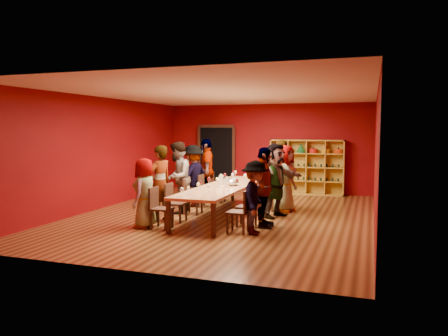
{
  "coord_description": "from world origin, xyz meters",
  "views": [
    {
      "loc": [
        3.41,
        -10.13,
        2.12
      ],
      "look_at": [
        -0.15,
        0.38,
        1.15
      ],
      "focal_mm": 35.0,
      "sensor_mm": 36.0,
      "label": 1
    }
  ],
  "objects": [
    {
      "name": "chair_person_right_0",
      "position": [
        0.91,
        -1.64,
        0.5
      ],
      "size": [
        0.42,
        0.42,
        0.89
      ],
      "color": "black",
      "rests_on": "ground"
    },
    {
      "name": "wine_glass_7",
      "position": [
        0.35,
        1.69,
        0.89
      ],
      "size": [
        0.08,
        0.08,
        0.19
      ],
      "color": "silver",
      "rests_on": "tasting_table"
    },
    {
      "name": "person_left_4",
      "position": [
        -1.17,
        1.77,
        0.93
      ],
      "size": [
        0.86,
        1.2,
        1.86
      ],
      "primitive_type": "imported",
      "rotation": [
        0.0,
        0.0,
        -1.2
      ],
      "color": "#5584B0",
      "rests_on": "ground"
    },
    {
      "name": "carafe_a",
      "position": [
        -0.15,
        0.11,
        0.87
      ],
      "size": [
        0.13,
        0.13,
        0.27
      ],
      "color": "silver",
      "rests_on": "tasting_table"
    },
    {
      "name": "carafe_b",
      "position": [
        0.14,
        -0.27,
        0.87
      ],
      "size": [
        0.12,
        0.12,
        0.26
      ],
      "color": "silver",
      "rests_on": "tasting_table"
    },
    {
      "name": "chair_person_left_2",
      "position": [
        -0.91,
        -0.06,
        0.5
      ],
      "size": [
        0.42,
        0.42,
        0.89
      ],
      "color": "black",
      "rests_on": "ground"
    },
    {
      "name": "wine_glass_13",
      "position": [
        -0.26,
        0.16,
        0.88
      ],
      "size": [
        0.07,
        0.07,
        0.18
      ],
      "color": "silver",
      "rests_on": "tasting_table"
    },
    {
      "name": "person_left_3",
      "position": [
        -1.26,
        0.96,
        0.85
      ],
      "size": [
        0.7,
        1.18,
        1.71
      ],
      "primitive_type": "imported",
      "rotation": [
        0.0,
        0.0,
        -1.81
      ],
      "color": "#4B4B50",
      "rests_on": "ground"
    },
    {
      "name": "wine_glass_5",
      "position": [
        0.26,
        0.88,
        0.91
      ],
      "size": [
        0.09,
        0.09,
        0.22
      ],
      "color": "silver",
      "rests_on": "tasting_table"
    },
    {
      "name": "doorway",
      "position": [
        -1.8,
        4.43,
        1.12
      ],
      "size": [
        1.4,
        0.17,
        2.3
      ],
      "color": "black",
      "rests_on": "ground"
    },
    {
      "name": "chair_person_right_3",
      "position": [
        0.91,
        1.02,
        0.5
      ],
      "size": [
        0.42,
        0.42,
        0.89
      ],
      "color": "black",
      "rests_on": "ground"
    },
    {
      "name": "chair_person_left_1",
      "position": [
        -0.91,
        -1.06,
        0.5
      ],
      "size": [
        0.42,
        0.42,
        0.89
      ],
      "color": "black",
      "rests_on": "ground"
    },
    {
      "name": "chair_person_left_4",
      "position": [
        -0.91,
        1.77,
        0.5
      ],
      "size": [
        0.42,
        0.42,
        0.89
      ],
      "color": "black",
      "rests_on": "ground"
    },
    {
      "name": "wine_glass_1",
      "position": [
        -0.3,
        1.64,
        0.91
      ],
      "size": [
        0.09,
        0.09,
        0.22
      ],
      "color": "silver",
      "rests_on": "tasting_table"
    },
    {
      "name": "person_right_0",
      "position": [
        1.2,
        -1.64,
        0.75
      ],
      "size": [
        0.51,
        1.01,
        1.51
      ],
      "primitive_type": "imported",
      "rotation": [
        0.0,
        0.0,
        1.69
      ],
      "color": "#141938",
      "rests_on": "ground"
    },
    {
      "name": "wine_glass_6",
      "position": [
        -0.31,
        -0.99,
        0.88
      ],
      "size": [
        0.07,
        0.07,
        0.18
      ],
      "color": "silver",
      "rests_on": "tasting_table"
    },
    {
      "name": "wine_glass_3",
      "position": [
        -0.33,
        0.74,
        0.89
      ],
      "size": [
        0.08,
        0.08,
        0.19
      ],
      "color": "silver",
      "rests_on": "tasting_table"
    },
    {
      "name": "wine_glass_17",
      "position": [
        -0.04,
        -0.36,
        0.91
      ],
      "size": [
        0.09,
        0.09,
        0.22
      ],
      "color": "silver",
      "rests_on": "tasting_table"
    },
    {
      "name": "person_left_0",
      "position": [
        -1.24,
        -1.8,
        0.76
      ],
      "size": [
        0.45,
        0.76,
        1.51
      ],
      "primitive_type": "imported",
      "rotation": [
        0.0,
        0.0,
        -1.5
      ],
      "color": "#4C4C51",
      "rests_on": "ground"
    },
    {
      "name": "chair_person_right_1",
      "position": [
        0.91,
        -0.98,
        0.5
      ],
      "size": [
        0.42,
        0.42,
        0.89
      ],
      "color": "black",
      "rests_on": "ground"
    },
    {
      "name": "wine_glass_8",
      "position": [
        0.29,
        0.06,
        0.88
      ],
      "size": [
        0.07,
        0.07,
        0.18
      ],
      "color": "silver",
      "rests_on": "tasting_table"
    },
    {
      "name": "wine_glass_9",
      "position": [
        -0.37,
        -0.16,
        0.91
      ],
      "size": [
        0.09,
        0.09,
        0.22
      ],
      "color": "silver",
      "rests_on": "tasting_table"
    },
    {
      "name": "shelving_unit",
      "position": [
        1.4,
        4.32,
        0.98
      ],
      "size": [
        2.4,
        0.4,
        1.8
      ],
      "color": "gold",
      "rests_on": "ground"
    },
    {
      "name": "wine_glass_16",
      "position": [
        -0.34,
        -0.8,
        0.9
      ],
      "size": [
        0.08,
        0.08,
        0.2
      ],
      "color": "silver",
      "rests_on": "tasting_table"
    },
    {
      "name": "person_left_1",
      "position": [
        -1.24,
        -1.06,
        0.88
      ],
      "size": [
        0.67,
        0.77,
        1.77
      ],
      "primitive_type": "imported",
      "rotation": [
        0.0,
        0.0,
        -1.93
      ],
      "color": "silver",
      "rests_on": "ground"
    },
    {
      "name": "chair_person_right_2",
      "position": [
        0.91,
        0.22,
        0.5
      ],
      "size": [
        0.42,
        0.42,
        0.89
      ],
      "color": "black",
      "rests_on": "ground"
    },
    {
      "name": "tasting_table",
      "position": [
        0.0,
        0.0,
        0.7
      ],
      "size": [
        1.1,
        4.5,
        0.75
      ],
      "color": "tan",
      "rests_on": "ground"
    },
    {
      "name": "wine_glass_4",
      "position": [
        0.04,
        -1.26,
        0.88
      ],
      "size": [
        0.07,
        0.07,
        0.18
      ],
      "color": "silver",
      "rests_on": "tasting_table"
    },
    {
      "name": "wine_glass_2",
      "position": [
        -0.34,
        0.99,
        0.9
      ],
      "size": [
        0.08,
        0.08,
        0.21
      ],
      "color": "silver",
      "rests_on": "tasting_table"
    },
    {
      "name": "chair_person_left_0",
      "position": [
        -0.91,
        -1.8,
        0.5
      ],
      "size": [
        0.42,
        0.42,
        0.89
      ],
      "color": "black",
      "rests_on": "ground"
    },
    {
      "name": "wine_glass_11",
      "position": [
        -0.31,
        1.87,
        0.89
      ],
      "size": [
        0.08,
        0.08,
        0.2
      ],
      "color": "silver",
      "rests_on": "tasting_table"
    },
    {
      "name": "person_right_4",
      "position": [
        1.16,
        1.56,
        0.93
      ],
      "size": [
        0.66,
        0.78,
        1.85
      ],
      "primitive_type": "imported",
      "rotation": [
        0.0,
        0.0,
        1.29
      ],
      "color": "#5988B7",
      "rests_on": "ground"
    },
    {
      "name": "chair_person_right_4",
      "position": [
        0.91,
        1.56,
        0.5
      ],
      "size": [
        0.42,
        0.42,
        0.89
      ],
      "color": "black",
      "rests_on": "ground"
    },
    {
      "name": "person_right_1",
      "position": [
        1.21,
        -0.98,
        0.87
      ],
      "size": [
        0.51,
        1.05,
        1.75
      ],
      "primitive_type": "imported",
      "rotation": [
        0.0,
        0.0,
        1.61
      ],
      "color": "white",
      "rests_on": "ground"
    },
    {
      "name": "person_right_2",
      "position": [
        1.21,
        0.22,
        0.9
      ],
      "size": [
        1.1,
        1.73,
        1.81
      ],
      "primitive_type": "imported",
      "rotation": [
        0.0,
        0.0,
        1.17
      ],
      "color": "silver",
      "rests_on": "ground"
    },
    {
      "name": "wine_bottle",
      "position": [
        0.24,
        1.66,
        0.87
      ],
      "size": [
        0.08,
        0.08,
        0.32
      ],
      "color": "#123215",
      "rests_on": "tasting_table"
    },
    {
      "name": "wine_glass_0",
      "position": [
        -0.27,
        -1.99,
        0.89
      ],
      "size": [
        0.08,
        0.08,
        0.2
      ],
      "color": "silver",
      "rests_on": "tasting_table"
    },
    {
      "name": "wine_glass_15",
      "position": [
        0.28,
        -0.16,
        0.91
      ],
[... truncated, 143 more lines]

